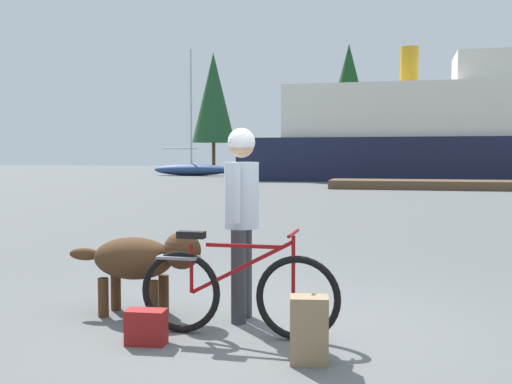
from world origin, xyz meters
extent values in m
plane|color=#595B5B|center=(0.00, 0.00, 0.00)|extent=(160.00, 160.00, 0.00)
torus|color=black|center=(0.23, -0.26, 0.36)|extent=(0.71, 0.06, 0.71)
torus|color=black|center=(-0.80, -0.26, 0.36)|extent=(0.71, 0.06, 0.71)
cube|color=maroon|center=(-0.23, -0.26, 0.78)|extent=(0.66, 0.03, 0.03)
cube|color=maroon|center=(-0.25, -0.26, 0.59)|extent=(0.88, 0.03, 0.49)
cylinder|color=maroon|center=(-0.70, -0.26, 0.57)|extent=(0.03, 0.03, 0.42)
cylinder|color=maroon|center=(0.19, -0.26, 0.62)|extent=(0.03, 0.03, 0.52)
cube|color=black|center=(-0.70, -0.26, 0.86)|extent=(0.24, 0.10, 0.06)
cylinder|color=maroon|center=(0.19, -0.26, 0.90)|extent=(0.03, 0.44, 0.03)
cube|color=slate|center=(-0.82, -0.26, 0.66)|extent=(0.36, 0.14, 0.02)
cylinder|color=#333338|center=(-0.38, 0.36, 0.43)|extent=(0.14, 0.14, 0.86)
cylinder|color=#333338|center=(-0.38, 0.14, 0.43)|extent=(0.14, 0.14, 0.86)
cylinder|color=silver|center=(-0.38, 0.25, 1.17)|extent=(0.32, 0.32, 0.61)
cylinder|color=silver|center=(-0.38, 0.47, 1.20)|extent=(0.09, 0.09, 0.54)
cylinder|color=silver|center=(-0.38, 0.03, 1.20)|extent=(0.09, 0.09, 0.54)
sphere|color=tan|center=(-0.38, 0.25, 1.63)|extent=(0.23, 0.23, 0.23)
sphere|color=white|center=(-0.38, 0.25, 1.66)|extent=(0.25, 0.25, 0.25)
ellipsoid|color=#472D19|center=(-1.44, 0.19, 0.55)|extent=(0.79, 0.47, 0.40)
sphere|color=#472D19|center=(-0.94, 0.19, 0.64)|extent=(0.36, 0.36, 0.36)
ellipsoid|color=#472D19|center=(-1.96, 0.19, 0.57)|extent=(0.32, 0.12, 0.12)
cylinder|color=#472D19|center=(-1.19, 0.32, 0.19)|extent=(0.10, 0.10, 0.37)
cylinder|color=#472D19|center=(-1.19, 0.05, 0.19)|extent=(0.10, 0.10, 0.37)
cylinder|color=#472D19|center=(-1.70, 0.32, 0.19)|extent=(0.10, 0.10, 0.37)
cylinder|color=#472D19|center=(-1.70, 0.05, 0.19)|extent=(0.10, 0.10, 0.37)
cube|color=#8C7251|center=(0.40, -0.77, 0.25)|extent=(0.31, 0.24, 0.50)
cube|color=maroon|center=(-0.95, -0.63, 0.14)|extent=(0.34, 0.21, 0.28)
cube|color=brown|center=(4.28, 23.70, 0.20)|extent=(12.83, 2.59, 0.40)
cube|color=#191E38|center=(4.74, 33.56, 1.30)|extent=(26.66, 7.08, 2.61)
cube|color=silver|center=(4.74, 33.56, 4.21)|extent=(21.33, 5.94, 3.20)
cube|color=silver|center=(7.40, 33.56, 6.71)|extent=(6.40, 4.25, 1.80)
cylinder|color=#BF8C19|center=(1.54, 33.56, 7.01)|extent=(1.10, 1.10, 2.40)
ellipsoid|color=navy|center=(-14.50, 38.72, 0.45)|extent=(6.06, 1.70, 0.90)
cylinder|color=#B2B2B7|center=(-14.50, 38.72, 5.25)|extent=(0.14, 0.14, 8.70)
cylinder|color=#B2B2B7|center=(-15.41, 38.72, 2.10)|extent=(2.73, 0.10, 0.10)
cylinder|color=#4C331E|center=(-15.68, 48.22, 1.38)|extent=(0.32, 0.32, 2.75)
cone|color=#1E4C28|center=(-15.68, 48.22, 6.86)|extent=(3.95, 3.95, 8.21)
cylinder|color=#4C331E|center=(-3.47, 49.60, 1.56)|extent=(0.35, 0.35, 3.12)
cone|color=#19471E|center=(-3.47, 49.60, 7.31)|extent=(4.34, 4.34, 8.37)
camera|label=1|loc=(1.03, -5.12, 1.53)|focal=42.30mm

